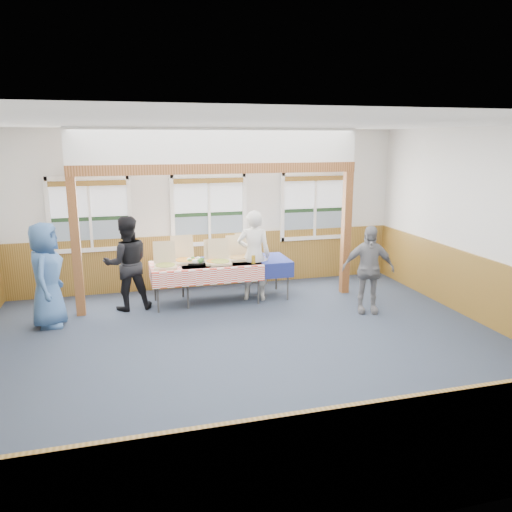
{
  "coord_description": "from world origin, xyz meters",
  "views": [
    {
      "loc": [
        -1.74,
        -6.48,
        3.0
      ],
      "look_at": [
        0.31,
        1.0,
        1.18
      ],
      "focal_mm": 35.0,
      "sensor_mm": 36.0,
      "label": 1
    }
  ],
  "objects_px": {
    "woman_black": "(127,263)",
    "person_grey": "(368,269)",
    "woman_white": "(254,256)",
    "table_right": "(206,266)",
    "table_left": "(235,263)",
    "man_blue": "(46,275)"
  },
  "relations": [
    {
      "from": "woman_black",
      "to": "woman_white",
      "type": "bearing_deg",
      "value": 171.79
    },
    {
      "from": "man_blue",
      "to": "person_grey",
      "type": "height_order",
      "value": "man_blue"
    },
    {
      "from": "woman_white",
      "to": "man_blue",
      "type": "distance_m",
      "value": 3.62
    },
    {
      "from": "table_right",
      "to": "woman_white",
      "type": "distance_m",
      "value": 0.93
    },
    {
      "from": "woman_black",
      "to": "person_grey",
      "type": "xyz_separation_m",
      "value": [
        4.07,
        -1.28,
        -0.07
      ]
    },
    {
      "from": "woman_black",
      "to": "man_blue",
      "type": "height_order",
      "value": "man_blue"
    },
    {
      "from": "table_right",
      "to": "woman_white",
      "type": "xyz_separation_m",
      "value": [
        0.91,
        -0.06,
        0.16
      ]
    },
    {
      "from": "table_right",
      "to": "man_blue",
      "type": "height_order",
      "value": "man_blue"
    },
    {
      "from": "table_right",
      "to": "woman_black",
      "type": "relative_size",
      "value": 1.3
    },
    {
      "from": "person_grey",
      "to": "man_blue",
      "type": "bearing_deg",
      "value": -171.24
    },
    {
      "from": "table_left",
      "to": "man_blue",
      "type": "relative_size",
      "value": 1.31
    },
    {
      "from": "woman_white",
      "to": "woman_black",
      "type": "xyz_separation_m",
      "value": [
        -2.32,
        0.07,
        -0.01
      ]
    },
    {
      "from": "table_left",
      "to": "woman_black",
      "type": "distance_m",
      "value": 1.98
    },
    {
      "from": "table_right",
      "to": "person_grey",
      "type": "relative_size",
      "value": 1.42
    },
    {
      "from": "woman_white",
      "to": "table_left",
      "type": "bearing_deg",
      "value": -4.85
    },
    {
      "from": "table_left",
      "to": "woman_black",
      "type": "bearing_deg",
      "value": -159.57
    },
    {
      "from": "woman_white",
      "to": "woman_black",
      "type": "distance_m",
      "value": 2.32
    },
    {
      "from": "woman_white",
      "to": "woman_black",
      "type": "height_order",
      "value": "woman_white"
    },
    {
      "from": "woman_black",
      "to": "table_left",
      "type": "bearing_deg",
      "value": 175.59
    },
    {
      "from": "woman_white",
      "to": "man_blue",
      "type": "relative_size",
      "value": 1.0
    },
    {
      "from": "table_left",
      "to": "person_grey",
      "type": "xyz_separation_m",
      "value": [
        2.09,
        -1.35,
        0.07
      ]
    },
    {
      "from": "table_right",
      "to": "woman_white",
      "type": "relative_size",
      "value": 1.28
    }
  ]
}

